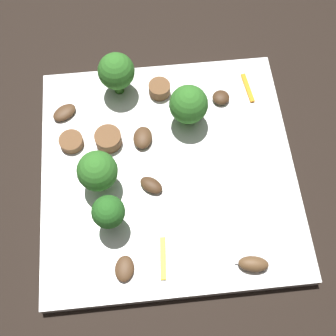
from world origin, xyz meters
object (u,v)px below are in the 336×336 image
at_px(fork, 241,195).
at_px(mushroom_3, 64,112).
at_px(broccoli_floret_2, 189,105).
at_px(mushroom_2, 254,264).
at_px(sausage_slice_0, 71,142).
at_px(pepper_strip_0, 163,258).
at_px(broccoli_floret_0, 116,72).
at_px(sausage_slice_2, 158,89).
at_px(mushroom_1, 124,269).
at_px(broccoli_floret_3, 97,171).
at_px(broccoli_floret_1, 109,212).
at_px(plate, 168,171).
at_px(mushroom_5, 221,97).
at_px(sausage_slice_1, 108,139).
at_px(pepper_strip_1, 248,88).
at_px(mushroom_4, 151,185).
at_px(mushroom_0, 143,138).

bearing_deg(fork, mushroom_3, -115.62).
distance_m(broccoli_floret_2, mushroom_2, 0.18).
distance_m(sausage_slice_0, pepper_strip_0, 0.17).
height_order(broccoli_floret_0, mushroom_3, broccoli_floret_0).
distance_m(sausage_slice_2, mushroom_1, 0.22).
bearing_deg(broccoli_floret_3, mushroom_3, -156.97).
bearing_deg(pepper_strip_0, fork, 123.68).
xyz_separation_m(fork, broccoli_floret_1, (0.02, -0.14, 0.04)).
bearing_deg(mushroom_2, broccoli_floret_1, -112.80).
distance_m(broccoli_floret_0, mushroom_2, 0.26).
distance_m(plate, broccoli_floret_0, 0.13).
height_order(broccoli_floret_1, mushroom_3, broccoli_floret_1).
relative_size(fork, mushroom_3, 6.16).
relative_size(fork, sausage_slice_2, 6.92).
distance_m(fork, mushroom_2, 0.08).
bearing_deg(mushroom_5, sausage_slice_2, -103.62).
xyz_separation_m(broccoli_floret_2, sausage_slice_0, (0.02, -0.14, -0.03)).
xyz_separation_m(broccoli_floret_2, mushroom_1, (0.17, -0.08, -0.03)).
bearing_deg(sausage_slice_1, mushroom_3, -130.32).
xyz_separation_m(mushroom_2, mushroom_5, (-0.20, -0.00, -0.00)).
relative_size(broccoli_floret_1, mushroom_3, 1.90).
height_order(sausage_slice_1, sausage_slice_2, sausage_slice_1).
relative_size(broccoli_floret_1, sausage_slice_1, 1.84).
xyz_separation_m(fork, sausage_slice_0, (-0.08, -0.18, 0.00)).
relative_size(fork, sausage_slice_0, 6.60).
xyz_separation_m(broccoli_floret_2, sausage_slice_1, (0.02, -0.09, -0.03)).
bearing_deg(sausage_slice_1, mushroom_1, 3.55).
relative_size(broccoli_floret_2, pepper_strip_0, 1.30).
relative_size(mushroom_1, pepper_strip_1, 0.66).
xyz_separation_m(mushroom_5, pepper_strip_1, (-0.01, 0.04, -0.00)).
bearing_deg(pepper_strip_1, mushroom_1, -38.46).
bearing_deg(broccoli_floret_0, broccoli_floret_2, 56.69).
height_order(broccoli_floret_3, mushroom_4, broccoli_floret_3).
relative_size(mushroom_0, mushroom_5, 1.41).
bearing_deg(sausage_slice_0, broccoli_floret_3, 30.79).
bearing_deg(broccoli_floret_0, sausage_slice_1, -12.77).
bearing_deg(sausage_slice_0, mushroom_0, 87.68).
height_order(plate, sausage_slice_1, sausage_slice_1).
bearing_deg(broccoli_floret_0, pepper_strip_1, 85.08).
distance_m(broccoli_floret_1, mushroom_4, 0.07).
height_order(broccoli_floret_0, broccoli_floret_3, broccoli_floret_0).
distance_m(mushroom_5, pepper_strip_1, 0.04).
distance_m(broccoli_floret_0, pepper_strip_0, 0.22).
height_order(broccoli_floret_3, mushroom_2, broccoli_floret_3).
xyz_separation_m(sausage_slice_1, mushroom_4, (0.06, 0.04, -0.00)).
bearing_deg(pepper_strip_1, mushroom_3, -86.33).
bearing_deg(mushroom_5, mushroom_2, 0.66).
xyz_separation_m(sausage_slice_1, pepper_strip_1, (-0.06, 0.17, -0.01)).
distance_m(fork, broccoli_floret_3, 0.16).
distance_m(fork, sausage_slice_0, 0.20).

